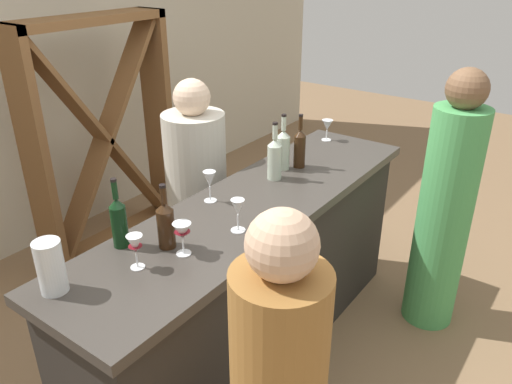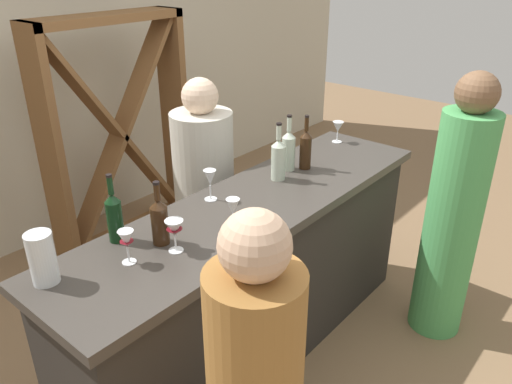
# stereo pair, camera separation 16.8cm
# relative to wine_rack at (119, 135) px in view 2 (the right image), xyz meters

# --- Properties ---
(ground_plane) EXTENTS (12.00, 12.00, 0.00)m
(ground_plane) POSITION_rel_wine_rack_xyz_m (-0.35, -1.65, -0.88)
(ground_plane) COLOR #846647
(back_wall) EXTENTS (8.00, 0.10, 2.80)m
(back_wall) POSITION_rel_wine_rack_xyz_m (-0.35, 0.55, 0.52)
(back_wall) COLOR beige
(back_wall) RESTS_ON ground
(bar_counter) EXTENTS (2.36, 0.61, 0.99)m
(bar_counter) POSITION_rel_wine_rack_xyz_m (-0.35, -1.65, -0.38)
(bar_counter) COLOR #2A2723
(bar_counter) RESTS_ON ground
(wine_rack) EXTENTS (1.18, 0.28, 1.76)m
(wine_rack) POSITION_rel_wine_rack_xyz_m (0.00, 0.00, 0.00)
(wine_rack) COLOR brown
(wine_rack) RESTS_ON ground
(wine_bottle_leftmost_dark_green) EXTENTS (0.07, 0.07, 0.32)m
(wine_bottle_leftmost_dark_green) POSITION_rel_wine_rack_xyz_m (-1.04, -1.43, 0.23)
(wine_bottle_leftmost_dark_green) COLOR black
(wine_bottle_leftmost_dark_green) RESTS_ON bar_counter
(wine_bottle_second_left_amber_brown) EXTENTS (0.08, 0.08, 0.29)m
(wine_bottle_second_left_amber_brown) POSITION_rel_wine_rack_xyz_m (-0.92, -1.60, 0.22)
(wine_bottle_second_left_amber_brown) COLOR #331E0F
(wine_bottle_second_left_amber_brown) RESTS_ON bar_counter
(wine_bottle_center_clear_pale) EXTENTS (0.08, 0.08, 0.33)m
(wine_bottle_center_clear_pale) POSITION_rel_wine_rack_xyz_m (-0.06, -1.57, 0.24)
(wine_bottle_center_clear_pale) COLOR #B7C6B2
(wine_bottle_center_clear_pale) RESTS_ON bar_counter
(wine_bottle_second_right_clear_pale) EXTENTS (0.08, 0.08, 0.33)m
(wine_bottle_second_right_clear_pale) POSITION_rel_wine_rack_xyz_m (0.09, -1.53, 0.24)
(wine_bottle_second_right_clear_pale) COLOR #B7C6B2
(wine_bottle_second_right_clear_pale) RESTS_ON bar_counter
(wine_bottle_rightmost_amber_brown) EXTENTS (0.07, 0.07, 0.32)m
(wine_bottle_rightmost_amber_brown) POSITION_rel_wine_rack_xyz_m (0.17, -1.59, 0.23)
(wine_bottle_rightmost_amber_brown) COLOR #331E0F
(wine_bottle_rightmost_amber_brown) RESTS_ON bar_counter
(wine_glass_near_left) EXTENTS (0.07, 0.07, 0.16)m
(wine_glass_near_left) POSITION_rel_wine_rack_xyz_m (-0.64, -1.76, 0.22)
(wine_glass_near_left) COLOR white
(wine_glass_near_left) RESTS_ON bar_counter
(wine_glass_near_center) EXTENTS (0.08, 0.08, 0.15)m
(wine_glass_near_center) POSITION_rel_wine_rack_xyz_m (-0.93, -1.69, 0.22)
(wine_glass_near_center) COLOR white
(wine_glass_near_center) RESTS_ON bar_counter
(wine_glass_near_right) EXTENTS (0.07, 0.07, 0.15)m
(wine_glass_near_right) POSITION_rel_wine_rack_xyz_m (-1.11, -1.61, 0.22)
(wine_glass_near_right) COLOR white
(wine_glass_near_right) RESTS_ON bar_counter
(wine_glass_far_left) EXTENTS (0.07, 0.07, 0.14)m
(wine_glass_far_left) POSITION_rel_wine_rack_xyz_m (0.67, -1.50, 0.21)
(wine_glass_far_left) COLOR white
(wine_glass_far_left) RESTS_ON bar_counter
(wine_glass_far_center) EXTENTS (0.06, 0.06, 0.16)m
(wine_glass_far_center) POSITION_rel_wine_rack_xyz_m (-0.48, -1.46, 0.23)
(wine_glass_far_center) COLOR white
(wine_glass_far_center) RESTS_ON bar_counter
(water_pitcher) EXTENTS (0.10, 0.10, 0.21)m
(water_pitcher) POSITION_rel_wine_rack_xyz_m (-1.40, -1.48, 0.22)
(water_pitcher) COLOR silver
(water_pitcher) RESTS_ON bar_counter
(person_center_guest) EXTENTS (0.36, 0.36, 1.60)m
(person_center_guest) POSITION_rel_wine_rack_xyz_m (0.56, -2.36, -0.12)
(person_center_guest) COLOR #4CA559
(person_center_guest) RESTS_ON ground
(person_right_guest) EXTENTS (0.39, 0.39, 1.48)m
(person_right_guest) POSITION_rel_wine_rack_xyz_m (-0.08, -0.99, -0.20)
(person_right_guest) COLOR beige
(person_right_guest) RESTS_ON ground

